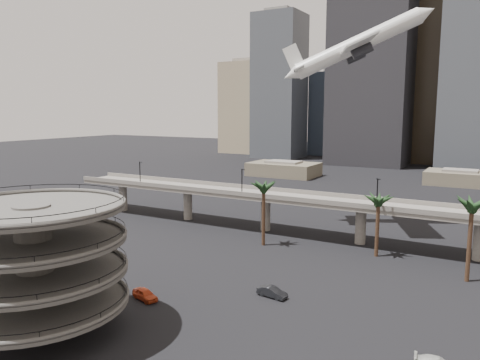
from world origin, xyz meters
The scene contains 9 objects.
ground centered at (0.00, 0.00, 0.00)m, with size 700.00×700.00×0.00m, color black.
parking_ramp centered at (-13.00, -4.00, 9.84)m, with size 22.20×22.20×17.35m.
overpass centered at (0.00, 55.00, 7.34)m, with size 130.00×9.30×14.70m.
palm_trees centered at (21.48, 47.47, 11.30)m, with size 54.40×18.40×14.00m.
low_buildings centered at (6.89, 142.30, 2.86)m, with size 135.00×27.50×6.80m.
skyline centered at (15.11, 217.08, 46.71)m, with size 269.00×86.00×127.66m.
airborne_jet centered at (4.42, 70.21, 42.22)m, with size 33.44×31.77×18.36m.
car_a centered at (-8.38, 10.41, 0.81)m, with size 1.91×4.75×1.62m, color #C23F1B.
car_b centered at (7.36, 20.52, 0.77)m, with size 1.63×4.68×1.54m, color black.
Camera 1 is at (35.94, -39.28, 27.52)m, focal length 35.00 mm.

